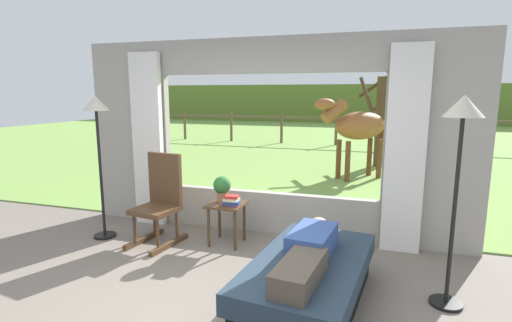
{
  "coord_description": "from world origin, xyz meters",
  "views": [
    {
      "loc": [
        1.36,
        -2.54,
        1.85
      ],
      "look_at": [
        0.0,
        1.8,
        1.05
      ],
      "focal_mm": 26.97,
      "sensor_mm": 36.0,
      "label": 1
    }
  ],
  "objects_px": {
    "floor_lamp_right": "(461,138)",
    "pasture_tree": "(383,117)",
    "recliner_sofa": "(309,281)",
    "potted_plant": "(222,187)",
    "book_stack": "(232,201)",
    "horse": "(357,126)",
    "side_table": "(227,211)",
    "rocking_chair": "(160,200)",
    "floor_lamp_left": "(97,124)",
    "reclining_person": "(309,250)"
  },
  "relations": [
    {
      "from": "reclining_person",
      "to": "rocking_chair",
      "type": "distance_m",
      "value": 2.24
    },
    {
      "from": "book_stack",
      "to": "rocking_chair",
      "type": "bearing_deg",
      "value": -172.62
    },
    {
      "from": "reclining_person",
      "to": "side_table",
      "type": "xyz_separation_m",
      "value": [
        -1.21,
        1.14,
        -0.1
      ]
    },
    {
      "from": "reclining_person",
      "to": "horse",
      "type": "bearing_deg",
      "value": 95.51
    },
    {
      "from": "recliner_sofa",
      "to": "floor_lamp_left",
      "type": "relative_size",
      "value": 0.98
    },
    {
      "from": "floor_lamp_right",
      "to": "book_stack",
      "type": "bearing_deg",
      "value": 163.58
    },
    {
      "from": "potted_plant",
      "to": "book_stack",
      "type": "bearing_deg",
      "value": -36.14
    },
    {
      "from": "book_stack",
      "to": "floor_lamp_left",
      "type": "xyz_separation_m",
      "value": [
        -1.7,
        -0.2,
        0.89
      ]
    },
    {
      "from": "recliner_sofa",
      "to": "pasture_tree",
      "type": "xyz_separation_m",
      "value": [
        0.65,
        7.0,
        1.05
      ]
    },
    {
      "from": "floor_lamp_left",
      "to": "rocking_chair",
      "type": "bearing_deg",
      "value": 5.82
    },
    {
      "from": "side_table",
      "to": "pasture_tree",
      "type": "bearing_deg",
      "value": 72.58
    },
    {
      "from": "reclining_person",
      "to": "rocking_chair",
      "type": "bearing_deg",
      "value": 161.54
    },
    {
      "from": "reclining_person",
      "to": "floor_lamp_left",
      "type": "distance_m",
      "value": 3.1
    },
    {
      "from": "rocking_chair",
      "to": "recliner_sofa",
      "type": "bearing_deg",
      "value": -15.05
    },
    {
      "from": "recliner_sofa",
      "to": "pasture_tree",
      "type": "relative_size",
      "value": 0.71
    },
    {
      "from": "recliner_sofa",
      "to": "book_stack",
      "type": "bearing_deg",
      "value": 144.35
    },
    {
      "from": "recliner_sofa",
      "to": "potted_plant",
      "type": "relative_size",
      "value": 5.61
    },
    {
      "from": "reclining_person",
      "to": "rocking_chair",
      "type": "xyz_separation_m",
      "value": [
        -2.02,
        0.95,
        0.02
      ]
    },
    {
      "from": "reclining_person",
      "to": "floor_lamp_left",
      "type": "relative_size",
      "value": 0.79
    },
    {
      "from": "floor_lamp_right",
      "to": "pasture_tree",
      "type": "relative_size",
      "value": 0.73
    },
    {
      "from": "book_stack",
      "to": "floor_lamp_left",
      "type": "relative_size",
      "value": 0.12
    },
    {
      "from": "reclining_person",
      "to": "side_table",
      "type": "bearing_deg",
      "value": 143.55
    },
    {
      "from": "rocking_chair",
      "to": "horse",
      "type": "relative_size",
      "value": 0.65
    },
    {
      "from": "book_stack",
      "to": "floor_lamp_left",
      "type": "bearing_deg",
      "value": -173.35
    },
    {
      "from": "potted_plant",
      "to": "floor_lamp_right",
      "type": "xyz_separation_m",
      "value": [
        2.46,
        -0.8,
        0.78
      ]
    },
    {
      "from": "potted_plant",
      "to": "recliner_sofa",
      "type": "bearing_deg",
      "value": -41.61
    },
    {
      "from": "rocking_chair",
      "to": "floor_lamp_left",
      "type": "height_order",
      "value": "floor_lamp_left"
    },
    {
      "from": "reclining_person",
      "to": "potted_plant",
      "type": "bearing_deg",
      "value": 143.91
    },
    {
      "from": "floor_lamp_right",
      "to": "pasture_tree",
      "type": "height_order",
      "value": "pasture_tree"
    },
    {
      "from": "rocking_chair",
      "to": "side_table",
      "type": "relative_size",
      "value": 2.15
    },
    {
      "from": "floor_lamp_left",
      "to": "side_table",
      "type": "bearing_deg",
      "value": 9.33
    },
    {
      "from": "floor_lamp_left",
      "to": "floor_lamp_right",
      "type": "height_order",
      "value": "floor_lamp_right"
    },
    {
      "from": "potted_plant",
      "to": "pasture_tree",
      "type": "distance_m",
      "value": 6.19
    },
    {
      "from": "reclining_person",
      "to": "floor_lamp_right",
      "type": "relative_size",
      "value": 0.78
    },
    {
      "from": "floor_lamp_left",
      "to": "horse",
      "type": "height_order",
      "value": "floor_lamp_left"
    },
    {
      "from": "rocking_chair",
      "to": "pasture_tree",
      "type": "xyz_separation_m",
      "value": [
        2.67,
        6.1,
        0.73
      ]
    },
    {
      "from": "pasture_tree",
      "to": "horse",
      "type": "bearing_deg",
      "value": -107.32
    },
    {
      "from": "side_table",
      "to": "book_stack",
      "type": "bearing_deg",
      "value": -35.49
    },
    {
      "from": "potted_plant",
      "to": "book_stack",
      "type": "xyz_separation_m",
      "value": [
        0.17,
        -0.13,
        -0.12
      ]
    },
    {
      "from": "potted_plant",
      "to": "horse",
      "type": "height_order",
      "value": "horse"
    },
    {
      "from": "rocking_chair",
      "to": "potted_plant",
      "type": "distance_m",
      "value": 0.79
    },
    {
      "from": "horse",
      "to": "pasture_tree",
      "type": "xyz_separation_m",
      "value": [
        0.53,
        1.7,
        0.12
      ]
    },
    {
      "from": "reclining_person",
      "to": "book_stack",
      "type": "relative_size",
      "value": 6.83
    },
    {
      "from": "side_table",
      "to": "book_stack",
      "type": "distance_m",
      "value": 0.19
    },
    {
      "from": "rocking_chair",
      "to": "side_table",
      "type": "distance_m",
      "value": 0.84
    },
    {
      "from": "potted_plant",
      "to": "horse",
      "type": "xyz_separation_m",
      "value": [
        1.4,
        4.15,
        0.45
      ]
    },
    {
      "from": "rocking_chair",
      "to": "floor_lamp_left",
      "type": "xyz_separation_m",
      "value": [
        -0.8,
        -0.08,
        0.93
      ]
    },
    {
      "from": "rocking_chair",
      "to": "floor_lamp_right",
      "type": "bearing_deg",
      "value": -0.91
    },
    {
      "from": "recliner_sofa",
      "to": "horse",
      "type": "height_order",
      "value": "horse"
    },
    {
      "from": "book_stack",
      "to": "floor_lamp_left",
      "type": "height_order",
      "value": "floor_lamp_left"
    }
  ]
}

